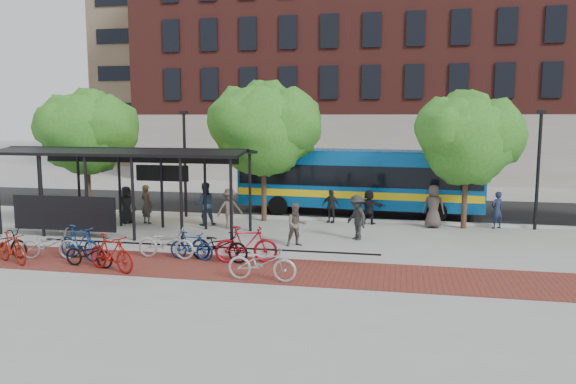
% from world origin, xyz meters
% --- Properties ---
extents(ground, '(160.00, 160.00, 0.00)m').
position_xyz_m(ground, '(0.00, 0.00, 0.00)').
color(ground, '#9E9E99').
rests_on(ground, ground).
extents(asphalt_street, '(160.00, 8.00, 0.01)m').
position_xyz_m(asphalt_street, '(0.00, 8.00, 0.01)').
color(asphalt_street, black).
rests_on(asphalt_street, ground).
extents(curb, '(160.00, 0.25, 0.12)m').
position_xyz_m(curb, '(0.00, 4.00, 0.06)').
color(curb, '#B7B7B2').
rests_on(curb, ground).
extents(brick_strip, '(24.00, 3.00, 0.01)m').
position_xyz_m(brick_strip, '(-2.00, -5.00, 0.00)').
color(brick_strip, maroon).
rests_on(brick_strip, ground).
extents(bike_rack_rail, '(12.00, 0.05, 0.95)m').
position_xyz_m(bike_rack_rail, '(-3.30, -4.10, 0.00)').
color(bike_rack_rail, black).
rests_on(bike_rack_rail, ground).
extents(building_brick, '(55.00, 14.00, 20.00)m').
position_xyz_m(building_brick, '(10.00, 26.00, 10.00)').
color(building_brick, maroon).
rests_on(building_brick, ground).
extents(building_tower, '(22.00, 22.00, 30.00)m').
position_xyz_m(building_tower, '(-16.00, 40.00, 15.00)').
color(building_tower, '#7A664C').
rests_on(building_tower, ground).
extents(bus_shelter, '(10.60, 3.07, 3.60)m').
position_xyz_m(bus_shelter, '(-8.13, -0.48, 3.00)').
color(bus_shelter, black).
rests_on(bus_shelter, ground).
extents(tree_a, '(4.90, 4.00, 6.18)m').
position_xyz_m(tree_a, '(-11.91, 3.35, 4.24)').
color(tree_a, '#382619').
rests_on(tree_a, ground).
extents(tree_b, '(5.15, 4.20, 6.47)m').
position_xyz_m(tree_b, '(-2.90, 3.35, 4.46)').
color(tree_b, '#382619').
rests_on(tree_b, ground).
extents(tree_c, '(4.66, 3.80, 5.92)m').
position_xyz_m(tree_c, '(6.09, 3.35, 4.05)').
color(tree_c, '#382619').
rests_on(tree_c, ground).
extents(lamp_post_left, '(0.35, 0.20, 5.12)m').
position_xyz_m(lamp_post_left, '(-7.00, 3.60, 2.75)').
color(lamp_post_left, black).
rests_on(lamp_post_left, ground).
extents(lamp_post_right, '(0.35, 0.20, 5.12)m').
position_xyz_m(lamp_post_right, '(9.00, 3.60, 2.75)').
color(lamp_post_right, black).
rests_on(lamp_post_right, ground).
extents(bus, '(12.06, 3.48, 3.21)m').
position_xyz_m(bus, '(1.21, 5.96, 1.85)').
color(bus, '#084D93').
rests_on(bus, ground).
extents(bike_0, '(2.04, 0.90, 1.04)m').
position_xyz_m(bike_0, '(-10.25, -5.15, 0.52)').
color(bike_0, black).
rests_on(bike_0, ground).
extents(bike_1, '(1.78, 1.18, 1.05)m').
position_xyz_m(bike_1, '(-9.37, -5.87, 0.52)').
color(bike_1, maroon).
rests_on(bike_1, ground).
extents(bike_2, '(2.09, 1.07, 1.05)m').
position_xyz_m(bike_2, '(-8.50, -5.11, 0.52)').
color(bike_2, gray).
rests_on(bike_2, ground).
extents(bike_3, '(2.04, 1.20, 1.18)m').
position_xyz_m(bike_3, '(-7.43, -4.99, 0.59)').
color(bike_3, navy).
rests_on(bike_3, ground).
extents(bike_4, '(1.85, 0.84, 0.94)m').
position_xyz_m(bike_4, '(-6.60, -5.79, 0.47)').
color(bike_4, black).
rests_on(bike_4, ground).
extents(bike_5, '(2.05, 1.22, 1.19)m').
position_xyz_m(bike_5, '(-5.65, -6.10, 0.59)').
color(bike_5, maroon).
rests_on(bike_5, ground).
extents(bike_6, '(2.12, 0.84, 1.09)m').
position_xyz_m(bike_6, '(-4.61, -4.23, 0.55)').
color(bike_6, '#B4B5B7').
rests_on(bike_6, ground).
extents(bike_7, '(1.66, 0.64, 0.97)m').
position_xyz_m(bike_7, '(-3.69, -4.25, 0.49)').
color(bike_7, navy).
rests_on(bike_7, ground).
extents(bike_8, '(2.24, 1.10, 1.13)m').
position_xyz_m(bike_8, '(-2.69, -4.28, 0.56)').
color(bike_8, black).
rests_on(bike_8, ground).
extents(bike_9, '(2.18, 1.06, 1.26)m').
position_xyz_m(bike_9, '(-1.74, -4.27, 0.63)').
color(bike_9, maroon).
rests_on(bike_9, ground).
extents(bike_10, '(2.13, 0.80, 1.11)m').
position_xyz_m(bike_10, '(-0.73, -6.16, 0.55)').
color(bike_10, '#A9A9AB').
rests_on(bike_10, ground).
extents(pedestrian_0, '(0.96, 0.98, 1.70)m').
position_xyz_m(pedestrian_0, '(-9.05, 1.51, 0.85)').
color(pedestrian_0, black).
rests_on(pedestrian_0, ground).
extents(pedestrian_1, '(0.77, 0.66, 1.79)m').
position_xyz_m(pedestrian_1, '(-8.09, 1.58, 0.89)').
color(pedestrian_1, '#3D3831').
rests_on(pedestrian_1, ground).
extents(pedestrian_2, '(1.16, 1.05, 1.94)m').
position_xyz_m(pedestrian_2, '(-5.34, 1.70, 0.97)').
color(pedestrian_2, '#1D3043').
rests_on(pedestrian_2, ground).
extents(pedestrian_3, '(1.31, 1.19, 1.76)m').
position_xyz_m(pedestrian_3, '(-4.02, 1.21, 0.88)').
color(pedestrian_3, brown).
rests_on(pedestrian_3, ground).
extents(pedestrian_4, '(0.98, 0.67, 1.54)m').
position_xyz_m(pedestrian_4, '(0.13, 3.47, 0.77)').
color(pedestrian_4, black).
rests_on(pedestrian_4, ground).
extents(pedestrian_5, '(1.52, 0.77, 1.57)m').
position_xyz_m(pedestrian_5, '(1.87, 3.50, 0.79)').
color(pedestrian_5, black).
rests_on(pedestrian_5, ground).
extents(pedestrian_6, '(0.99, 0.70, 1.90)m').
position_xyz_m(pedestrian_6, '(4.69, 3.16, 0.95)').
color(pedestrian_6, '#453B37').
rests_on(pedestrian_6, ground).
extents(pedestrian_7, '(0.71, 0.65, 1.63)m').
position_xyz_m(pedestrian_7, '(7.40, 3.54, 0.81)').
color(pedestrian_7, '#1A243D').
rests_on(pedestrian_7, ground).
extents(pedestrian_8, '(0.99, 0.91, 1.63)m').
position_xyz_m(pedestrian_8, '(-0.56, -1.50, 0.81)').
color(pedestrian_8, brown).
rests_on(pedestrian_8, ground).
extents(pedestrian_9, '(1.23, 1.32, 1.79)m').
position_xyz_m(pedestrian_9, '(1.58, 0.06, 0.89)').
color(pedestrian_9, '#252525').
rests_on(pedestrian_9, ground).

